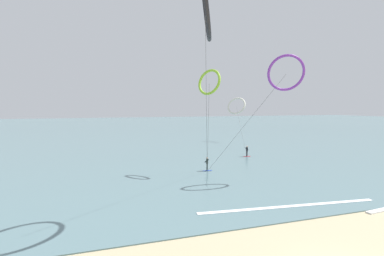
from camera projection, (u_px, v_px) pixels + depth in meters
sea_water at (114, 128)px, 115.27m from camera, size 400.00×200.00×0.08m
surfer_cobalt at (207, 165)px, 38.91m from camera, size 1.40×0.71×1.70m
surfer_crimson at (247, 152)px, 49.85m from camera, size 1.40×0.64×1.70m
kite_lime at (209, 82)px, 37.77m from camera, size 2.61×3.40×12.51m
kite_violet at (286, 73)px, 33.63m from camera, size 8.35×8.51×13.50m
kite_charcoal at (205, 4)px, 22.51m from camera, size 7.49×16.85×17.97m
kite_ivory at (236, 106)px, 71.78m from camera, size 11.23×23.18×10.04m
wave_crest_mid at (290, 207)px, 25.16m from camera, size 15.24×2.15×0.12m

